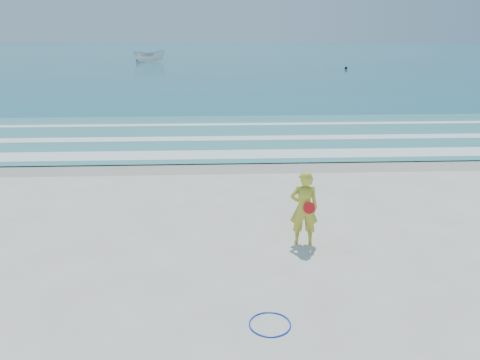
{
  "coord_description": "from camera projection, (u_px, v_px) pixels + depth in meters",
  "views": [
    {
      "loc": [
        -0.09,
        -7.56,
        4.7
      ],
      "look_at": [
        0.47,
        4.0,
        1.0
      ],
      "focal_mm": 35.0,
      "sensor_mm": 36.0,
      "label": 1
    }
  ],
  "objects": [
    {
      "name": "buoy",
      "position": [
        346.0,
        68.0,
        58.73
      ],
      "size": [
        0.37,
        0.37,
        0.37
      ],
      "primitive_type": "sphere",
      "color": "black",
      "rests_on": "ocean"
    },
    {
      "name": "wet_sand",
      "position": [
        221.0,
        165.0,
        17.19
      ],
      "size": [
        400.0,
        2.4,
        0.0
      ],
      "primitive_type": "cube",
      "color": "#B2A893",
      "rests_on": "ground"
    },
    {
      "name": "shallow",
      "position": [
        220.0,
        135.0,
        21.93
      ],
      "size": [
        400.0,
        10.0,
        0.01
      ],
      "primitive_type": "cube",
      "color": "#59B7AD",
      "rests_on": "ocean"
    },
    {
      "name": "boat",
      "position": [
        150.0,
        56.0,
        71.32
      ],
      "size": [
        5.15,
        3.35,
        1.86
      ],
      "primitive_type": "imported",
      "rotation": [
        0.0,
        0.0,
        1.92
      ],
      "color": "silver",
      "rests_on": "ocean"
    },
    {
      "name": "foam_far",
      "position": [
        220.0,
        124.0,
        24.31
      ],
      "size": [
        400.0,
        0.6,
        0.01
      ],
      "primitive_type": "cube",
      "color": "white",
      "rests_on": "shallow"
    },
    {
      "name": "ground",
      "position": [
        225.0,
        298.0,
        8.63
      ],
      "size": [
        400.0,
        400.0,
        0.0
      ],
      "primitive_type": "plane",
      "color": "silver",
      "rests_on": "ground"
    },
    {
      "name": "ocean",
      "position": [
        217.0,
        52.0,
        108.51
      ],
      "size": [
        400.0,
        190.0,
        0.04
      ],
      "primitive_type": "cube",
      "color": "#19727F",
      "rests_on": "ground"
    },
    {
      "name": "foam_near",
      "position": [
        221.0,
        154.0,
        18.41
      ],
      "size": [
        400.0,
        1.4,
        0.01
      ],
      "primitive_type": "cube",
      "color": "white",
      "rests_on": "shallow"
    },
    {
      "name": "hoop",
      "position": [
        270.0,
        324.0,
        7.83
      ],
      "size": [
        0.89,
        0.89,
        0.03
      ],
      "primitive_type": "torus",
      "rotation": [
        0.0,
        0.0,
        0.29
      ],
      "color": "#0B39D1",
      "rests_on": "ground"
    },
    {
      "name": "foam_mid",
      "position": [
        220.0,
        138.0,
        21.17
      ],
      "size": [
        400.0,
        0.9,
        0.01
      ],
      "primitive_type": "cube",
      "color": "white",
      "rests_on": "shallow"
    },
    {
      "name": "woman",
      "position": [
        304.0,
        208.0,
        10.57
      ],
      "size": [
        0.67,
        0.47,
        1.74
      ],
      "color": "gold",
      "rests_on": "ground"
    }
  ]
}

